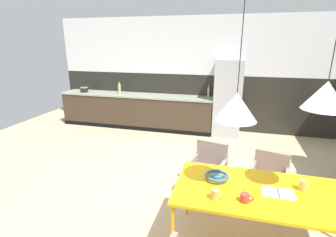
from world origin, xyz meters
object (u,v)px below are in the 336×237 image
Objects in this scene: armchair_head_of_table at (209,163)px; bottle_vinegar_dark at (208,92)px; pendant_lamp_over_table_near at (236,107)px; refrigerator_column at (228,98)px; pendant_lamp_over_table_far at (326,95)px; fruit_bowl at (217,176)px; cooking_pot at (84,90)px; open_book at (278,193)px; mug_white_ceramic at (216,194)px; bottle_wine_green at (119,89)px; mug_wide_latte at (245,198)px; dining_table at (267,195)px; armchair_facing_counter at (270,172)px; mug_tall_blue at (304,185)px.

bottle_vinegar_dark reaches higher than armchair_head_of_table.
refrigerator_column is at bearing 92.37° from pendant_lamp_over_table_near.
fruit_bowl is at bearing 174.67° from pendant_lamp_over_table_far.
bottle_vinegar_dark is at bearing 4.35° from cooking_pot.
open_book is 2.33× the size of mug_white_ceramic.
bottle_wine_green is at bearing 135.65° from pendant_lamp_over_table_far.
bottle_vinegar_dark is (-0.48, 0.19, 0.09)m from refrigerator_column.
mug_white_ceramic is at bearing -54.05° from bottle_wine_green.
mug_white_ceramic is at bearing -89.61° from refrigerator_column.
mug_white_ceramic reaches higher than armchair_head_of_table.
open_book is at bearing -74.05° from bottle_vinegar_dark.
pendant_lamp_over_table_near is (-0.14, 0.19, 0.82)m from mug_wide_latte.
pendant_lamp_over_table_far is at bearing 3.52° from dining_table.
mug_tall_blue is at bearing 117.30° from armchair_facing_counter.
armchair_facing_counter is 0.65× the size of pendant_lamp_over_table_far.
mug_wide_latte is 0.43× the size of bottle_vinegar_dark.
pendant_lamp_over_table_near is (0.63, -3.88, 0.61)m from bottle_vinegar_dark.
bottle_vinegar_dark is at bearing 104.62° from dining_table.
armchair_facing_counter is 2.86× the size of fruit_bowl.
mug_white_ceramic is at bearing -87.80° from fruit_bowl.
mug_white_ceramic is (-0.49, -0.26, 0.09)m from dining_table.
bottle_vinegar_dark is (-0.51, 4.10, 0.20)m from mug_white_ceramic.
mug_wide_latte is at bearing -42.82° from cooking_pot.
pendant_lamp_over_table_near is at bearing -45.11° from fruit_bowl.
cooking_pot is at bearing -175.65° from bottle_vinegar_dark.
cooking_pot reaches higher than mug_wide_latte.
refrigerator_column is 13.91× the size of mug_tall_blue.
dining_table is 1.10m from pendant_lamp_over_table_far.
bottle_vinegar_dark reaches higher than mug_tall_blue.
bottle_vinegar_dark is at bearing 97.51° from fruit_bowl.
bottle_wine_green is (1.03, 0.03, 0.07)m from cooking_pot.
pendant_lamp_over_table_near is at bearing -167.74° from mug_tall_blue.
mug_tall_blue is (0.19, -0.83, 0.32)m from armchair_facing_counter.
pendant_lamp_over_table_far is (0.89, -3.62, 0.84)m from refrigerator_column.
bottle_wine_green is (-3.66, 3.50, 0.21)m from mug_tall_blue.
bottle_wine_green reaches higher than open_book.
pendant_lamp_over_table_near is 0.75m from pendant_lamp_over_table_far.
open_book is at bearing -38.98° from cooking_pot.
dining_table is at bearing 173.44° from open_book.
armchair_facing_counter is at bearing 51.54° from fruit_bowl.
mug_tall_blue is (0.25, 0.13, 0.05)m from open_book.
armchair_head_of_table is at bearing -45.19° from bottle_wine_green.
armchair_facing_counter is at bearing 86.44° from open_book.
pendant_lamp_over_table_near is at bearing 126.25° from mug_wide_latte.
armchair_head_of_table is 0.70× the size of pendant_lamp_over_table_far.
mug_tall_blue is 0.44× the size of bottle_vinegar_dark.
armchair_head_of_table is at bearing 124.89° from dining_table.
mug_tall_blue reaches higher than armchair_head_of_table.
armchair_head_of_table reaches higher than armchair_facing_counter.
dining_table is 0.11m from open_book.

